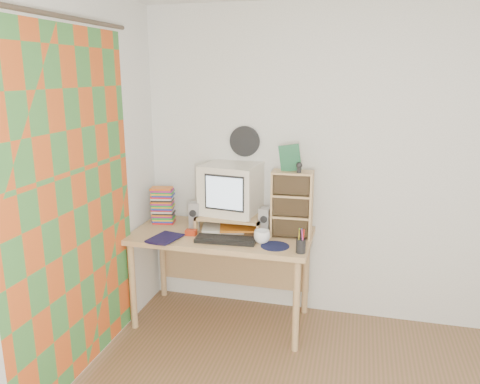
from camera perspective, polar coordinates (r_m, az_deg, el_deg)
The scene contains 20 objects.
back_wall at distance 3.76m, azimuth 14.53°, elevation 2.83°, with size 3.50×3.50×0.00m, color white.
left_wall at distance 2.70m, azimuth -26.14°, elevation -2.66°, with size 3.50×3.50×0.00m, color white.
curtain at distance 3.07m, azimuth -19.63°, elevation -2.05°, with size 2.20×2.20×0.00m, color #CF521D.
wall_disc at distance 3.82m, azimuth 0.57°, elevation 6.20°, with size 0.25×0.25×0.02m, color black.
desk at distance 3.79m, azimuth -1.99°, elevation -6.66°, with size 1.40×0.70×0.75m.
monitor_riser at distance 3.73m, azimuth -1.12°, elevation -3.25°, with size 0.52×0.30×0.12m.
crt_monitor at distance 3.72m, azimuth -1.23°, elevation 0.30°, with size 0.42×0.42×0.40m, color white.
speaker_left at distance 3.76m, azimuth -5.53°, elevation -2.91°, with size 0.08×0.08×0.22m, color #A2A2A6.
speaker_right at distance 3.61m, azimuth 3.04°, elevation -3.64°, with size 0.08×0.08×0.22m, color #A2A2A6.
keyboard at distance 3.50m, azimuth -1.75°, elevation -5.85°, with size 0.45×0.15×0.03m, color black.
dvd_stack at distance 3.95m, azimuth -9.36°, elevation -1.98°, with size 0.17×0.12×0.25m, color brown, non-canonical shape.
cd_rack at distance 3.56m, azimuth 6.32°, elevation -1.50°, with size 0.31×0.16×0.51m, color tan.
mug at distance 3.46m, azimuth 2.69°, elevation -5.47°, with size 0.12×0.12×0.10m, color white.
diary at distance 3.63m, azimuth -10.36°, elevation -5.17°, with size 0.23×0.17×0.05m, color #130E36.
mousepad at distance 3.42m, azimuth 4.29°, elevation -6.59°, with size 0.21×0.21×0.00m, color black.
pen_cup at distance 3.30m, azimuth 7.44°, elevation -6.24°, with size 0.07×0.07×0.14m, color black, non-canonical shape.
papers at distance 3.74m, azimuth -1.34°, elevation -4.36°, with size 0.33×0.24×0.04m, color white, non-canonical shape.
red_box at distance 3.65m, azimuth -5.99°, elevation -4.93°, with size 0.09×0.05×0.04m, color #B52D13.
game_box at distance 3.50m, azimuth 6.12°, elevation 4.16°, with size 0.15×0.03×0.20m, color #175330.
webcam at distance 3.45m, azimuth 7.21°, elevation 2.99°, with size 0.05×0.05×0.08m, color black, non-canonical shape.
Camera 1 is at (-0.02, -1.95, 1.97)m, focal length 35.00 mm.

